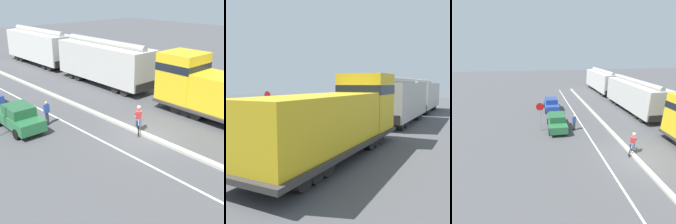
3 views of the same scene
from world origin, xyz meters
The scene contains 10 objects.
ground_plane centered at (0.00, 0.00, 0.00)m, with size 120.00×120.00×0.00m, color #4C4C4F.
median_curb centered at (0.00, 6.00, 0.08)m, with size 0.36×36.00×0.16m, color #B2AD9E.
lane_stripe centered at (-2.40, 6.00, 0.00)m, with size 0.14×36.00×0.01m, color silver.
hopper_car_lead centered at (5.45, 9.88, 2.08)m, with size 2.90×10.60×4.18m.
hopper_car_middle centered at (5.45, 21.48, 2.08)m, with size 2.90×10.60×4.18m.
parked_car_green centered at (-5.15, 5.96, 0.82)m, with size 1.91×4.24×1.62m.
parked_car_blue centered at (-5.14, 12.01, 0.82)m, with size 1.87×4.22×1.62m.
cyclist centered at (0.05, 0.50, 0.82)m, with size 1.23×1.27×1.71m.
stop_sign centered at (-6.78, 5.77, 2.02)m, with size 0.76×0.08×2.88m.
pedestrian_by_cars centered at (-3.48, 5.35, 0.85)m, with size 0.34×0.22×1.62m.
Camera 3 is at (-7.11, -10.30, 7.68)m, focal length 28.00 mm.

